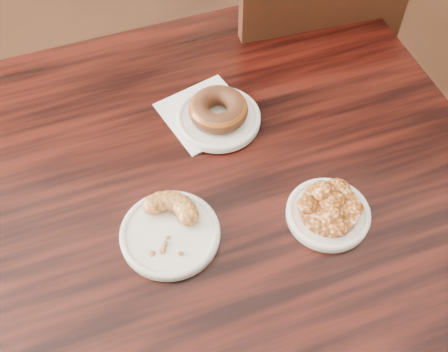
{
  "coord_description": "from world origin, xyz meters",
  "views": [
    {
      "loc": [
        0.03,
        -0.52,
        1.58
      ],
      "look_at": [
        0.03,
        0.03,
        0.8
      ],
      "focal_mm": 45.0,
      "sensor_mm": 36.0,
      "label": 1
    }
  ],
  "objects_px": {
    "apple_fritter": "(330,207)",
    "glazed_donut": "(218,110)",
    "cruller_fragment": "(169,227)",
    "chair_far": "(286,70)",
    "cafe_table": "(228,287)"
  },
  "relations": [
    {
      "from": "apple_fritter",
      "to": "glazed_donut",
      "type": "bearing_deg",
      "value": 131.7
    },
    {
      "from": "glazed_donut",
      "to": "cruller_fragment",
      "type": "distance_m",
      "value": 0.27
    },
    {
      "from": "chair_far",
      "to": "apple_fritter",
      "type": "xyz_separation_m",
      "value": [
        0.0,
        -0.67,
        0.33
      ]
    },
    {
      "from": "cafe_table",
      "to": "cruller_fragment",
      "type": "relative_size",
      "value": 8.17
    },
    {
      "from": "cafe_table",
      "to": "chair_far",
      "type": "xyz_separation_m",
      "value": [
        0.17,
        0.63,
        0.08
      ]
    },
    {
      "from": "glazed_donut",
      "to": "cruller_fragment",
      "type": "height_order",
      "value": "glazed_donut"
    },
    {
      "from": "cruller_fragment",
      "to": "apple_fritter",
      "type": "bearing_deg",
      "value": 8.51
    },
    {
      "from": "chair_far",
      "to": "glazed_donut",
      "type": "bearing_deg",
      "value": 52.54
    },
    {
      "from": "cafe_table",
      "to": "cruller_fragment",
      "type": "xyz_separation_m",
      "value": [
        -0.1,
        -0.08,
        0.4
      ]
    },
    {
      "from": "glazed_donut",
      "to": "cafe_table",
      "type": "bearing_deg",
      "value": -83.41
    },
    {
      "from": "cafe_table",
      "to": "apple_fritter",
      "type": "distance_m",
      "value": 0.44
    },
    {
      "from": "apple_fritter",
      "to": "cruller_fragment",
      "type": "xyz_separation_m",
      "value": [
        -0.27,
        -0.04,
        0.0
      ]
    },
    {
      "from": "glazed_donut",
      "to": "apple_fritter",
      "type": "relative_size",
      "value": 0.8
    },
    {
      "from": "chair_far",
      "to": "cruller_fragment",
      "type": "xyz_separation_m",
      "value": [
        -0.26,
        -0.71,
        0.33
      ]
    },
    {
      "from": "cafe_table",
      "to": "chair_far",
      "type": "bearing_deg",
      "value": 55.5
    }
  ]
}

